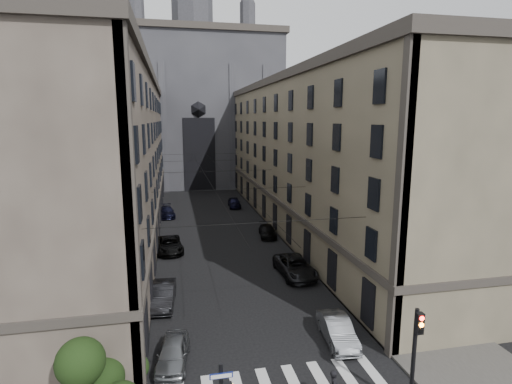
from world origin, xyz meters
TOP-DOWN VIEW (x-y plane):
  - sidewalk_left at (-10.50, 36.00)m, footprint 7.00×80.00m
  - sidewalk_right at (10.50, 36.00)m, footprint 7.00×80.00m
  - building_left at (-13.44, 36.00)m, footprint 13.60×60.60m
  - building_right at (13.44, 36.00)m, footprint 13.60×60.60m
  - gothic_tower at (0.00, 74.96)m, footprint 35.00×23.00m
  - traffic_light_right at (5.60, 1.92)m, footprint 0.34×0.50m
  - shrub_cluster at (-8.72, 5.01)m, footprint 3.90×4.40m
  - tram_wires at (0.00, 35.63)m, footprint 14.00×60.00m
  - car_left_near at (-5.49, 8.00)m, footprint 2.23×4.39m
  - car_left_midnear at (-6.20, 15.66)m, footprint 2.05×5.01m
  - car_left_midfar at (-5.74, 28.05)m, footprint 3.06×5.72m
  - car_left_far at (-6.20, 43.77)m, footprint 2.61×5.24m
  - car_right_near at (4.58, 8.32)m, footprint 2.03×4.72m
  - car_right_midnear at (5.21, 19.14)m, footprint 2.93×6.04m
  - car_right_midfar at (5.60, 31.31)m, footprint 2.37×4.72m
  - car_right_far at (4.20, 47.96)m, footprint 2.03×4.59m

SIDE VIEW (x-z plane):
  - sidewalk_left at x=-10.50m, z-range 0.00..0.15m
  - sidewalk_right at x=10.50m, z-range 0.00..0.15m
  - car_right_midfar at x=5.60m, z-range 0.00..1.32m
  - car_left_near at x=-5.49m, z-range 0.00..1.43m
  - car_left_far at x=-6.20m, z-range 0.00..1.46m
  - car_right_near at x=4.58m, z-range 0.00..1.51m
  - car_left_midfar at x=-5.74m, z-range 0.00..1.53m
  - car_right_far at x=4.20m, z-range 0.00..1.54m
  - car_left_midnear at x=-6.20m, z-range 0.00..1.62m
  - car_right_midnear at x=5.21m, z-range 0.00..1.66m
  - shrub_cluster at x=-8.72m, z-range -0.15..3.75m
  - traffic_light_right at x=5.60m, z-range 0.69..5.89m
  - tram_wires at x=0.00m, z-range 7.03..7.46m
  - building_left at x=-13.44m, z-range -0.08..18.77m
  - building_right at x=13.44m, z-range -0.08..18.77m
  - gothic_tower at x=0.00m, z-range -11.20..46.80m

